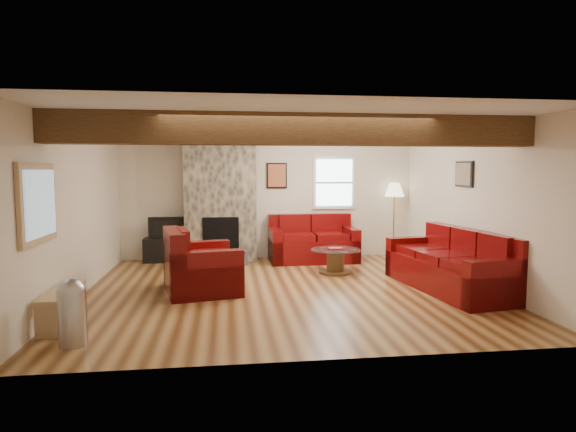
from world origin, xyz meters
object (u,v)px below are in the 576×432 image
object	(u,v)px
armchair_red	(202,260)
television	(168,227)
coffee_table	(335,261)
floor_lamp	(394,194)
sofa_three	(450,260)
tv_cabinet	(169,250)
loveseat	(313,238)

from	to	relation	value
armchair_red	television	distance (m)	2.60
coffee_table	floor_lamp	xyz separation A→B (m)	(1.57, 1.44, 1.11)
coffee_table	floor_lamp	bearing A→B (deg)	42.45
sofa_three	floor_lamp	size ratio (longest dim) A/B	1.52
floor_lamp	tv_cabinet	bearing A→B (deg)	179.41
television	armchair_red	bearing A→B (deg)	-72.57
sofa_three	television	world-z (taller)	sofa_three
coffee_table	sofa_three	bearing A→B (deg)	-42.63
sofa_three	coffee_table	world-z (taller)	sofa_three
armchair_red	television	xyz separation A→B (m)	(-0.78, 2.47, 0.21)
coffee_table	tv_cabinet	xyz separation A→B (m)	(-3.05, 1.49, 0.02)
sofa_three	armchair_red	xyz separation A→B (m)	(-3.74, 0.37, 0.02)
loveseat	tv_cabinet	world-z (taller)	loveseat
loveseat	television	xyz separation A→B (m)	(-2.86, 0.30, 0.23)
coffee_table	floor_lamp	distance (m)	2.40
coffee_table	floor_lamp	size ratio (longest dim) A/B	0.56
coffee_table	tv_cabinet	size ratio (longest dim) A/B	0.92
loveseat	coffee_table	xyz separation A→B (m)	(0.19, -1.19, -0.24)
armchair_red	coffee_table	size ratio (longest dim) A/B	1.34
armchair_red	television	size ratio (longest dim) A/B	1.58
tv_cabinet	coffee_table	bearing A→B (deg)	-26.02
loveseat	television	size ratio (longest dim) A/B	2.32
tv_cabinet	television	bearing A→B (deg)	0.00
sofa_three	television	xyz separation A→B (m)	(-4.52, 2.84, 0.23)
coffee_table	loveseat	bearing A→B (deg)	99.09
sofa_three	coffee_table	xyz separation A→B (m)	(-1.47, 1.35, -0.24)
coffee_table	tv_cabinet	world-z (taller)	tv_cabinet
tv_cabinet	sofa_three	bearing A→B (deg)	-32.17
sofa_three	armchair_red	distance (m)	3.76
loveseat	armchair_red	bearing A→B (deg)	-134.33
armchair_red	television	world-z (taller)	armchair_red
sofa_three	floor_lamp	bearing A→B (deg)	170.00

